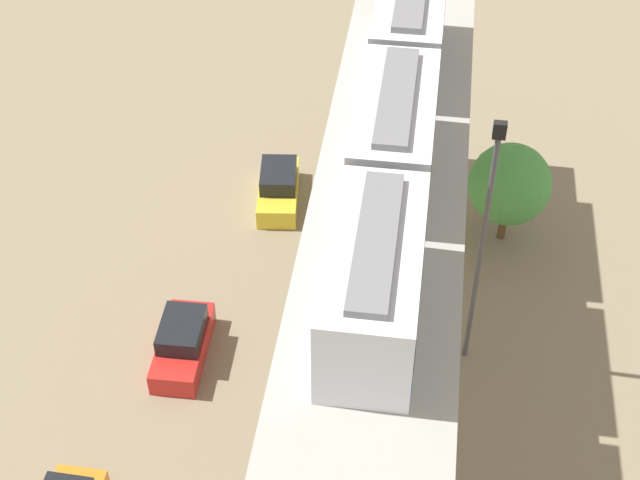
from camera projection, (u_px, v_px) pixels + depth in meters
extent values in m
plane|color=#84755B|center=(377.00, 371.00, 37.44)|extent=(120.00, 120.00, 0.00)
cylinder|color=#A8A59E|center=(381.00, 301.00, 34.76)|extent=(1.90, 1.90, 7.94)
cylinder|color=#A8A59E|center=(401.00, 148.00, 41.60)|extent=(1.90, 1.90, 7.94)
cube|color=#A8A59E|center=(387.00, 211.00, 31.80)|extent=(5.20, 28.85, 0.80)
cube|color=silver|center=(374.00, 283.00, 26.61)|extent=(2.60, 6.60, 3.00)
cube|color=black|center=(374.00, 276.00, 26.44)|extent=(2.64, 6.07, 0.70)
cube|color=#1947B2|center=(373.00, 301.00, 27.12)|extent=(2.64, 6.34, 0.24)
cube|color=slate|center=(376.00, 240.00, 25.52)|extent=(1.10, 5.61, 0.24)
cube|color=silver|center=(394.00, 137.00, 31.68)|extent=(2.60, 6.60, 3.00)
cube|color=black|center=(394.00, 131.00, 31.51)|extent=(2.64, 6.07, 0.70)
cube|color=#1947B2|center=(393.00, 155.00, 32.19)|extent=(2.64, 6.34, 0.24)
cube|color=slate|center=(397.00, 96.00, 30.59)|extent=(1.10, 5.61, 0.24)
cube|color=silver|center=(409.00, 31.00, 36.76)|extent=(2.60, 6.60, 3.00)
cube|color=black|center=(409.00, 26.00, 36.59)|extent=(2.64, 6.07, 0.70)
cube|color=#1947B2|center=(407.00, 48.00, 37.26)|extent=(2.64, 6.34, 0.24)
cube|color=yellow|center=(278.00, 192.00, 44.80)|extent=(2.28, 4.38, 1.00)
cube|color=black|center=(278.00, 176.00, 44.32)|extent=(1.90, 2.48, 0.76)
cube|color=red|center=(183.00, 347.00, 37.68)|extent=(1.92, 4.25, 1.00)
cube|color=black|center=(182.00, 330.00, 37.19)|extent=(1.70, 2.34, 0.76)
cylinder|color=brown|center=(504.00, 219.00, 42.55)|extent=(0.36, 0.36, 2.08)
sphere|color=#479342|center=(510.00, 184.00, 41.17)|extent=(3.63, 3.63, 3.63)
cylinder|color=#4C4C51|center=(480.00, 257.00, 34.44)|extent=(0.20, 0.20, 10.74)
cube|color=black|center=(500.00, 130.00, 30.61)|extent=(0.44, 0.28, 0.60)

